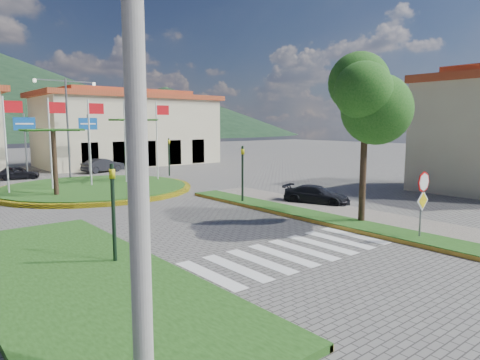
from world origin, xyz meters
TOP-DOWN VIEW (x-y plane):
  - ground at (0.00, 0.00)m, footprint 160.00×160.00m
  - sidewalk_right at (6.00, 2.00)m, footprint 4.00×28.00m
  - verge_right at (4.80, 2.00)m, footprint 1.60×28.00m
  - median_left at (-6.50, 6.00)m, footprint 5.00×14.00m
  - crosswalk at (0.00, 4.00)m, footprint 8.00×3.00m
  - roundabout_island at (0.00, 22.00)m, footprint 12.70×12.70m
  - stop_sign at (4.90, 1.96)m, footprint 0.80×0.11m
  - deciduous_tree at (5.50, 5.00)m, footprint 3.60×3.60m
  - utility_pole at (-7.50, 0.00)m, footprint 0.32×0.32m
  - traffic_light_left at (-5.20, 6.50)m, footprint 0.15×0.18m
  - traffic_light_right at (4.50, 12.00)m, footprint 0.15×0.18m
  - traffic_light_far at (8.00, 26.00)m, footprint 0.18×0.15m
  - direction_sign_west at (-2.00, 30.97)m, footprint 1.60×0.14m
  - direction_sign_east at (3.00, 30.97)m, footprint 1.60×0.14m
  - street_lamp_centre at (1.00, 30.00)m, footprint 4.80×0.16m
  - building_right at (10.00, 38.00)m, footprint 19.08×9.54m
  - hill_far_east at (70.00, 135.00)m, footprint 120.00×120.00m
  - car_dark_a at (-2.59, 31.54)m, footprint 3.36×1.83m
  - car_dark_b at (4.65, 32.16)m, footprint 4.01×2.04m
  - car_side_right at (7.50, 9.26)m, footprint 2.71×3.91m

SIDE VIEW (x-z plane):
  - ground at x=0.00m, z-range 0.00..0.00m
  - crosswalk at x=0.00m, z-range 0.00..0.01m
  - sidewalk_right at x=6.00m, z-range 0.00..0.15m
  - verge_right at x=4.80m, z-range 0.00..0.18m
  - median_left at x=-6.50m, z-range 0.00..0.18m
  - roundabout_island at x=0.00m, z-range -2.83..3.17m
  - car_side_right at x=7.50m, z-range 0.00..1.05m
  - car_dark_a at x=-2.59m, z-range 0.00..1.08m
  - car_dark_b at x=4.65m, z-range 0.00..1.26m
  - stop_sign at x=4.90m, z-range 0.47..3.12m
  - traffic_light_left at x=-5.20m, z-range 0.34..3.54m
  - traffic_light_right at x=4.50m, z-range 0.34..3.54m
  - traffic_light_far at x=8.00m, z-range 0.34..3.54m
  - direction_sign_west at x=-2.00m, z-range 0.93..6.13m
  - direction_sign_east at x=3.00m, z-range 0.93..6.13m
  - building_right at x=10.00m, z-range -0.12..7.93m
  - street_lamp_centre at x=1.00m, z-range 0.50..8.50m
  - utility_pole at x=-7.50m, z-range 0.00..9.00m
  - deciduous_tree at x=5.50m, z-range 1.78..8.58m
  - hill_far_east at x=70.00m, z-range 0.00..18.00m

